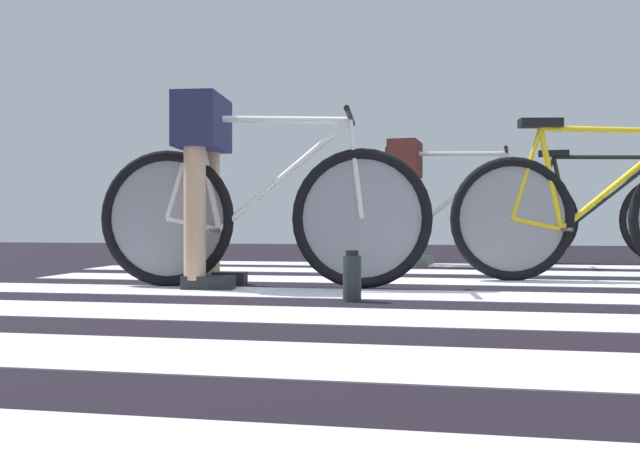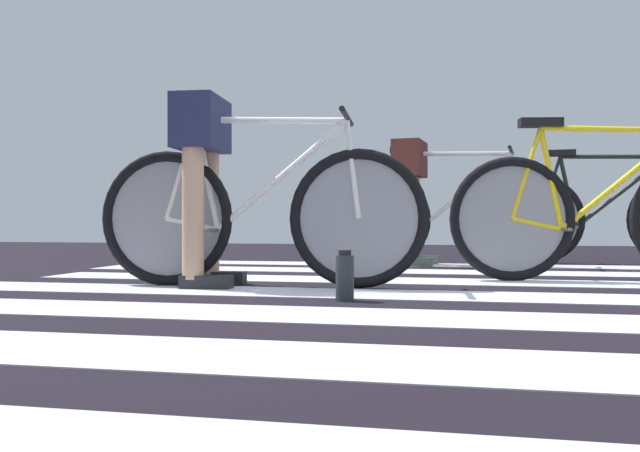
# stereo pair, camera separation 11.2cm
# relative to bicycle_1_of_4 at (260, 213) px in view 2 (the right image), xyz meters

# --- Properties ---
(ground) EXTENTS (18.00, 14.00, 0.02)m
(ground) POSITION_rel_bicycle_1_of_4_xyz_m (1.01, 0.03, -0.40)
(ground) COLOR black
(crosswalk_markings) EXTENTS (5.47, 4.99, 0.00)m
(crosswalk_markings) POSITION_rel_bicycle_1_of_4_xyz_m (1.03, -0.25, -0.38)
(crosswalk_markings) COLOR silver
(crosswalk_markings) RESTS_ON ground
(bicycle_1_of_4) EXTENTS (1.74, 0.52, 0.93)m
(bicycle_1_of_4) POSITION_rel_bicycle_1_of_4_xyz_m (0.00, 0.00, 0.00)
(bicycle_1_of_4) COLOR black
(bicycle_1_of_4) RESTS_ON ground
(cyclist_1_of_4) EXTENTS (0.34, 0.43, 1.00)m
(cyclist_1_of_4) POSITION_rel_bicycle_1_of_4_xyz_m (-0.31, -0.02, 0.26)
(cyclist_1_of_4) COLOR tan
(cyclist_1_of_4) RESTS_ON ground
(bicycle_2_of_4) EXTENTS (1.72, 0.54, 0.93)m
(bicycle_2_of_4) POSITION_rel_bicycle_1_of_4_xyz_m (1.81, 0.73, 0.00)
(bicycle_2_of_4) COLOR black
(bicycle_2_of_4) RESTS_ON ground
(bicycle_3_of_4) EXTENTS (1.73, 0.52, 0.93)m
(bicycle_3_of_4) POSITION_rel_bicycle_1_of_4_xyz_m (0.94, 1.96, 0.00)
(bicycle_3_of_4) COLOR black
(bicycle_3_of_4) RESTS_ON ground
(cyclist_3_of_4) EXTENTS (0.35, 0.43, 0.98)m
(cyclist_3_of_4) POSITION_rel_bicycle_1_of_4_xyz_m (0.63, 1.99, 0.25)
(cyclist_3_of_4) COLOR tan
(cyclist_3_of_4) RESTS_ON ground
(bicycle_4_of_4) EXTENTS (1.74, 0.52, 0.93)m
(bicycle_4_of_4) POSITION_rel_bicycle_1_of_4_xyz_m (2.16, 2.47, 0.00)
(bicycle_4_of_4) COLOR black
(bicycle_4_of_4) RESTS_ON ground
(water_bottle) EXTENTS (0.08, 0.08, 0.22)m
(water_bottle) POSITION_rel_bicycle_1_of_4_xyz_m (0.54, -0.52, -0.28)
(water_bottle) COLOR #282F31
(water_bottle) RESTS_ON ground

